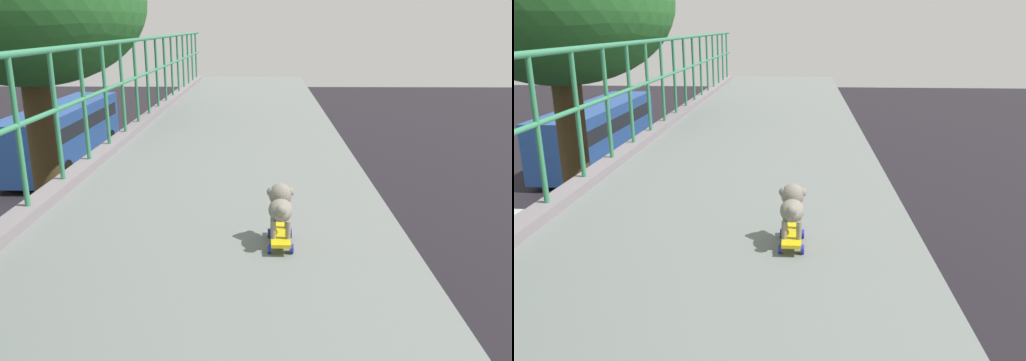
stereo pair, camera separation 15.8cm
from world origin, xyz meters
The scene contains 6 objects.
car_black_fifth centered at (-4.97, 10.32, 0.67)m, with size 2.02×3.93×1.33m.
car_red_taxi_seventh centered at (-4.96, 16.63, 0.62)m, with size 1.84×4.44×1.42m.
city_bus centered at (-8.89, 25.04, 1.73)m, with size 2.64×11.45×3.02m.
roadside_tree_mid centered at (-2.09, 7.15, 7.23)m, with size 3.72×3.72×8.71m.
toy_skateboard centered at (1.76, 2.09, 5.63)m, with size 0.18×0.41×0.09m.
small_dog centered at (1.76, 2.14, 5.85)m, with size 0.19×0.39×0.33m.
Camera 1 is at (1.65, -1.22, 7.04)m, focal length 35.94 mm.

